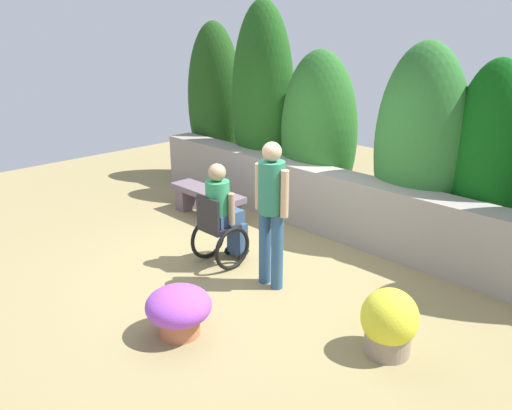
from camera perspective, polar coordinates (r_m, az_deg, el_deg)
The scene contains 8 objects.
ground_plane at distance 6.76m, azimuth -1.04°, elevation -6.79°, with size 13.58×13.58×0.00m, color #8F7F52.
stone_retaining_wall at distance 7.77m, azimuth 8.25°, elevation 0.25°, with size 7.38×0.47×0.93m, color gray.
hedge_backdrop at distance 7.98m, azimuth 10.62°, elevation 8.11°, with size 7.99×1.09×3.31m.
stone_bench at distance 8.39m, azimuth -5.25°, elevation 0.63°, with size 1.43×0.39×0.46m.
person_in_wheelchair at distance 6.68m, azimuth -3.74°, elevation -1.34°, with size 0.53×0.66×1.33m.
person_standing_companion at distance 5.96m, azimuth 1.66°, elevation -0.03°, with size 0.49×0.30×1.73m.
flower_pot_purple_near at distance 5.37m, azimuth -8.31°, elevation -11.04°, with size 0.66×0.66×0.50m.
flower_pot_terracotta_by_wall at distance 5.18m, azimuth 14.12°, elevation -12.21°, with size 0.53×0.53×0.65m.
Camera 1 is at (4.44, -4.14, 2.97)m, focal length 37.18 mm.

